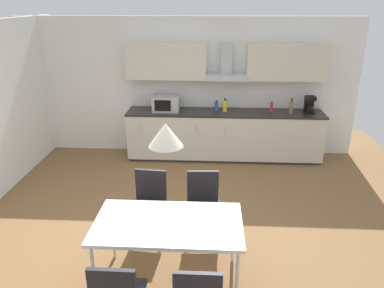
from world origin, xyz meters
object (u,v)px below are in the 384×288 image
object	(u,v)px
microwave	(166,103)
chair_far_right	(203,200)
coffee_maker	(309,104)
bottle_blue	(216,106)
chair_far_left	(149,199)
bottle_yellow	(225,106)
bottle_red	(272,107)
pendant_lamp	(166,135)
bottle_brown	(291,107)
dining_table	(168,226)

from	to	relation	value
microwave	chair_far_right	size ratio (longest dim) A/B	0.55
coffee_maker	bottle_blue	bearing A→B (deg)	179.80
bottle_blue	chair_far_left	distance (m)	2.78
bottle_yellow	bottle_red	size ratio (longest dim) A/B	1.36
pendant_lamp	chair_far_right	bearing A→B (deg)	67.73
coffee_maker	bottle_yellow	distance (m)	1.50
coffee_maker	bottle_blue	world-z (taller)	coffee_maker
bottle_yellow	chair_far_left	bearing A→B (deg)	-110.39
pendant_lamp	coffee_maker	bearing A→B (deg)	57.85
bottle_red	coffee_maker	bearing A→B (deg)	-2.97
bottle_brown	bottle_yellow	bearing A→B (deg)	176.97
coffee_maker	chair_far_left	bearing A→B (deg)	-133.32
chair_far_left	bottle_blue	bearing A→B (deg)	72.73
chair_far_right	pendant_lamp	distance (m)	1.40
coffee_maker	bottle_red	size ratio (longest dim) A/B	1.65
chair_far_right	chair_far_left	world-z (taller)	same
dining_table	chair_far_right	bearing A→B (deg)	67.73
bottle_red	bottle_blue	bearing A→B (deg)	-178.37
bottle_red	pendant_lamp	distance (m)	3.81
bottle_yellow	pendant_lamp	distance (m)	3.52
dining_table	chair_far_right	world-z (taller)	chair_far_right
bottle_brown	dining_table	size ratio (longest dim) A/B	0.19
bottle_yellow	chair_far_right	xyz separation A→B (m)	(-0.32, -2.61, -0.47)
coffee_maker	dining_table	size ratio (longest dim) A/B	0.20
microwave	bottle_red	size ratio (longest dim) A/B	2.65
bottle_red	dining_table	bearing A→B (deg)	-113.34
chair_far_right	bottle_red	bearing A→B (deg)	66.34
bottle_brown	bottle_blue	distance (m)	1.32
microwave	bottle_blue	distance (m)	0.91
bottle_red	chair_far_left	xyz separation A→B (m)	(-1.81, -2.65, -0.44)
dining_table	pendant_lamp	size ratio (longest dim) A/B	4.59
chair_far_left	bottle_brown	bearing A→B (deg)	49.99
microwave	bottle_yellow	size ratio (longest dim) A/B	1.95
chair_far_right	microwave	bearing A→B (deg)	106.01
bottle_blue	microwave	bearing A→B (deg)	-177.98
bottle_yellow	chair_far_left	distance (m)	2.82
microwave	chair_far_left	bearing A→B (deg)	-87.91
bottle_red	chair_far_right	xyz separation A→B (m)	(-1.16, -2.65, -0.44)
bottle_red	pendant_lamp	bearing A→B (deg)	-113.34
bottle_brown	bottle_red	distance (m)	0.34
bottle_brown	bottle_red	xyz separation A→B (m)	(-0.32, 0.11, -0.04)
bottle_blue	pendant_lamp	bearing A→B (deg)	-98.20
bottle_yellow	chair_far_right	distance (m)	2.67
chair_far_right	bottle_blue	bearing A→B (deg)	86.37
chair_far_right	pendant_lamp	xyz separation A→B (m)	(-0.33, -0.80, 1.11)
chair_far_left	microwave	bearing A→B (deg)	92.09
bottle_blue	dining_table	size ratio (longest dim) A/B	0.14
bottle_blue	bottle_red	size ratio (longest dim) A/B	1.12
chair_far_right	chair_far_left	size ratio (longest dim) A/B	1.00
coffee_maker	bottle_blue	size ratio (longest dim) A/B	1.48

